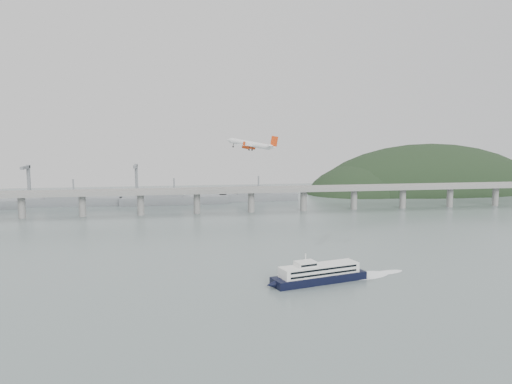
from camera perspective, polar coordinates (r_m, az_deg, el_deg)
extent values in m
plane|color=slate|center=(267.16, 1.99, -9.07)|extent=(900.00, 900.00, 0.00)
cube|color=gray|center=(457.81, -3.03, 0.10)|extent=(800.00, 22.00, 2.20)
cube|color=gray|center=(447.22, -2.88, 0.21)|extent=(800.00, 0.60, 1.80)
cube|color=gray|center=(467.95, -3.18, 0.49)|extent=(800.00, 0.60, 1.80)
cylinder|color=gray|center=(473.83, -25.20, -1.59)|extent=(6.00, 6.00, 21.00)
cylinder|color=gray|center=(462.82, -19.23, -1.50)|extent=(6.00, 6.00, 21.00)
cylinder|color=gray|center=(457.05, -13.04, -1.40)|extent=(6.00, 6.00, 21.00)
cylinder|color=gray|center=(456.72, -6.76, -1.28)|extent=(6.00, 6.00, 21.00)
cylinder|color=gray|center=(461.82, -0.56, -1.14)|extent=(6.00, 6.00, 21.00)
cylinder|color=gray|center=(472.20, 5.45, -1.00)|extent=(6.00, 6.00, 21.00)
cylinder|color=gray|center=(487.51, 11.13, -0.85)|extent=(6.00, 6.00, 21.00)
cylinder|color=gray|center=(507.30, 16.42, -0.71)|extent=(6.00, 6.00, 21.00)
cylinder|color=gray|center=(531.08, 21.28, -0.57)|extent=(6.00, 6.00, 21.00)
cylinder|color=gray|center=(558.34, 25.69, -0.44)|extent=(6.00, 6.00, 21.00)
ellipsoid|color=black|center=(671.07, 19.17, -1.42)|extent=(320.00, 150.00, 156.00)
ellipsoid|color=black|center=(620.98, 11.93, -1.26)|extent=(140.00, 110.00, 96.00)
ellipsoid|color=black|center=(727.63, 25.00, -1.63)|extent=(220.00, 140.00, 120.00)
cube|color=slate|center=(535.35, -20.08, -1.06)|extent=(95.67, 20.15, 8.00)
cube|color=slate|center=(536.21, -21.11, -0.23)|extent=(33.90, 15.02, 8.00)
cylinder|color=slate|center=(533.54, -20.15, 0.64)|extent=(1.60, 1.60, 14.00)
cube|color=slate|center=(521.34, -9.31, -0.94)|extent=(110.55, 21.43, 8.00)
cube|color=slate|center=(520.42, -10.54, -0.09)|extent=(39.01, 16.73, 8.00)
cylinder|color=slate|center=(519.48, -9.34, 0.81)|extent=(1.60, 1.60, 14.00)
cube|color=slate|center=(539.15, 0.29, -0.60)|extent=(85.00, 13.60, 8.00)
cube|color=slate|center=(536.80, -0.60, 0.23)|extent=(29.75, 11.90, 8.00)
cylinder|color=slate|center=(537.34, 0.29, 1.09)|extent=(1.60, 1.60, 14.00)
cube|color=slate|center=(573.74, -24.52, 0.84)|extent=(3.00, 3.00, 40.00)
cube|color=slate|center=(562.74, -24.87, 2.56)|extent=(3.00, 28.00, 3.00)
cube|color=slate|center=(555.61, -13.49, 1.09)|extent=(3.00, 3.00, 40.00)
cube|color=slate|center=(544.24, -13.62, 2.88)|extent=(3.00, 28.00, 3.00)
cube|color=black|center=(250.43, 7.22, -9.74)|extent=(49.94, 23.48, 3.89)
cone|color=black|center=(238.33, 1.74, -10.54)|extent=(5.68, 4.98, 3.89)
cube|color=white|center=(249.23, 7.24, -8.77)|extent=(41.93, 19.65, 4.86)
cube|color=black|center=(244.88, 7.85, -8.76)|extent=(35.76, 9.42, 0.97)
cube|color=black|center=(245.51, 7.84, -9.28)|extent=(35.76, 9.42, 0.97)
cube|color=black|center=(252.95, 6.66, -8.24)|extent=(35.76, 9.42, 0.97)
cube|color=black|center=(253.56, 6.65, -8.75)|extent=(35.76, 9.42, 0.97)
cube|color=white|center=(244.43, 5.68, -8.17)|extent=(11.11, 9.02, 2.53)
cube|color=black|center=(241.55, 6.09, -8.35)|extent=(8.49, 2.31, 0.97)
cylinder|color=white|center=(243.65, 5.69, -7.46)|extent=(0.59, 0.59, 3.89)
ellipsoid|color=white|center=(265.65, 12.30, -9.30)|extent=(30.59, 20.57, 0.19)
ellipsoid|color=white|center=(273.71, 14.62, -8.89)|extent=(22.06, 12.04, 0.19)
cylinder|color=white|center=(357.71, -0.67, 5.52)|extent=(26.97, 20.53, 8.46)
cone|color=white|center=(364.66, -3.14, 5.95)|extent=(6.18, 5.91, 4.50)
cone|color=white|center=(351.26, 1.97, 5.14)|extent=(7.01, 6.26, 4.67)
cube|color=white|center=(357.33, -0.54, 5.32)|extent=(23.62, 33.81, 3.08)
cube|color=white|center=(351.60, 1.83, 5.29)|extent=(9.65, 12.75, 1.46)
cube|color=red|center=(351.15, 2.09, 5.83)|extent=(5.34, 3.11, 7.64)
cylinder|color=red|center=(363.45, -0.46, 5.11)|extent=(5.37, 4.78, 3.15)
cylinder|color=black|center=(364.31, -0.78, 5.16)|extent=(1.95, 2.37, 2.50)
cube|color=white|center=(363.41, -0.43, 5.27)|extent=(2.59, 1.68, 1.70)
cylinder|color=red|center=(352.58, -1.19, 5.15)|extent=(5.37, 4.78, 3.15)
cylinder|color=black|center=(353.47, -1.52, 5.21)|extent=(1.95, 2.37, 2.50)
cube|color=white|center=(352.54, -1.16, 5.33)|extent=(2.59, 1.68, 1.70)
cylinder|color=black|center=(359.98, -0.42, 5.01)|extent=(0.93, 0.63, 2.62)
cylinder|color=black|center=(360.03, -0.45, 4.82)|extent=(1.40, 1.03, 1.37)
cylinder|color=black|center=(354.84, -0.77, 5.03)|extent=(0.93, 0.63, 2.62)
cylinder|color=black|center=(354.89, -0.80, 4.84)|extent=(1.40, 1.03, 1.37)
cylinder|color=black|center=(362.96, -2.60, 5.38)|extent=(0.93, 0.63, 2.62)
cylinder|color=black|center=(363.01, -2.63, 5.19)|extent=(1.40, 1.03, 1.37)
cube|color=red|center=(373.40, 0.86, 5.38)|extent=(1.95, 1.18, 2.81)
cube|color=red|center=(339.68, -1.36, 5.57)|extent=(1.95, 1.18, 2.81)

